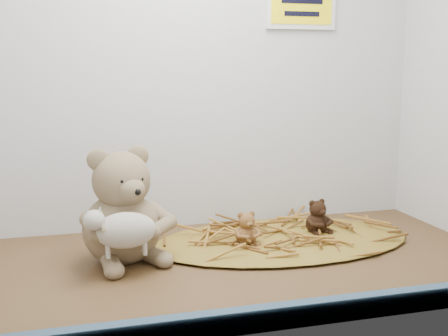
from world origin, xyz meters
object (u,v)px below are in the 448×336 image
object	(u,v)px
toy_lamb	(126,230)
mini_teddy_brown	(317,215)
main_teddy	(121,205)
mini_teddy_tan	(246,227)

from	to	relation	value
toy_lamb	mini_teddy_brown	bearing A→B (deg)	16.40
main_teddy	toy_lamb	bearing A→B (deg)	-108.80
main_teddy	mini_teddy_tan	xyz separation A→B (cm)	(26.84, 1.05, -6.93)
mini_teddy_brown	main_teddy	bearing A→B (deg)	171.67
mini_teddy_tan	main_teddy	bearing A→B (deg)	177.54
mini_teddy_brown	mini_teddy_tan	bearing A→B (deg)	177.29
main_teddy	toy_lamb	world-z (taller)	main_teddy
main_teddy	toy_lamb	size ratio (longest dim) A/B	1.57
main_teddy	toy_lamb	xyz separation A→B (cm)	(0.00, -8.42, -2.88)
toy_lamb	mini_teddy_brown	distance (cm)	47.39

